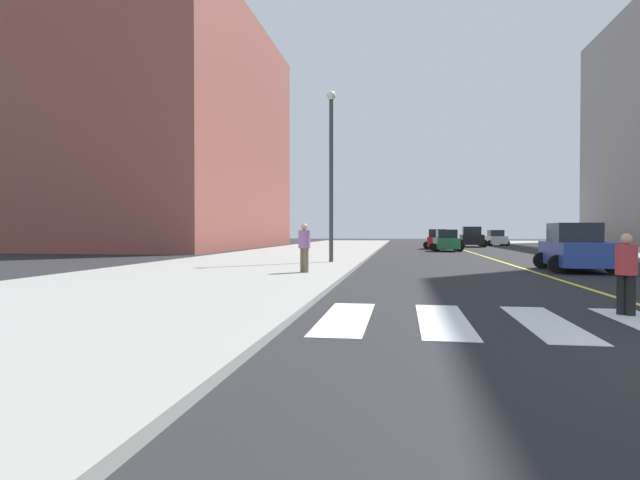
# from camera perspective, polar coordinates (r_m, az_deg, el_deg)

# --- Properties ---
(sidewalk_kerb_west) EXTENTS (10.00, 120.00, 0.15)m
(sidewalk_kerb_west) POSITION_cam_1_polar(r_m,az_deg,el_deg) (27.22, -6.23, -2.37)
(sidewalk_kerb_west) COLOR gray
(sidewalk_kerb_west) RESTS_ON ground
(lane_divider_paint) EXTENTS (0.16, 80.00, 0.01)m
(lane_divider_paint) POSITION_cam_1_polar(r_m,az_deg,el_deg) (46.59, 15.05, -1.10)
(lane_divider_paint) COLOR yellow
(lane_divider_paint) RESTS_ON ground
(low_rise_brick_west) EXTENTS (16.00, 32.00, 22.44)m
(low_rise_brick_west) POSITION_cam_1_polar(r_m,az_deg,el_deg) (57.05, -14.60, 10.58)
(low_rise_brick_west) COLOR brown
(low_rise_brick_west) RESTS_ON ground
(car_black_nearest) EXTENTS (3.05, 4.76, 2.09)m
(car_black_nearest) POSITION_cam_1_polar(r_m,az_deg,el_deg) (58.30, 15.56, 0.26)
(car_black_nearest) COLOR black
(car_black_nearest) RESTS_ON ground
(car_blue_second) EXTENTS (2.86, 4.49, 1.98)m
(car_blue_second) POSITION_cam_1_polar(r_m,az_deg,el_deg) (24.76, 25.12, -0.81)
(car_blue_second) COLOR #2D479E
(car_blue_second) RESTS_ON ground
(car_green_third) EXTENTS (2.55, 4.00, 1.76)m
(car_green_third) POSITION_cam_1_polar(r_m,az_deg,el_deg) (45.28, 13.06, -0.12)
(car_green_third) COLOR #236B42
(car_green_third) RESTS_ON ground
(car_gray_fourth) EXTENTS (2.64, 4.22, 1.88)m
(car_gray_fourth) POSITION_cam_1_polar(r_m,az_deg,el_deg) (35.71, 25.59, -0.38)
(car_gray_fourth) COLOR slate
(car_gray_fourth) RESTS_ON ground
(car_red_fifth) EXTENTS (2.59, 4.08, 1.80)m
(car_red_fifth) POSITION_cam_1_polar(r_m,az_deg,el_deg) (50.91, 12.16, 0.03)
(car_red_fifth) COLOR red
(car_red_fifth) RESTS_ON ground
(car_white_sixth) EXTENTS (2.55, 3.99, 1.75)m
(car_white_sixth) POSITION_cam_1_polar(r_m,az_deg,el_deg) (64.33, 17.92, 0.17)
(car_white_sixth) COLOR silver
(car_white_sixth) RESTS_ON ground
(pedestrian_crossing) EXTENTS (0.40, 0.40, 1.61)m
(pedestrian_crossing) POSITION_cam_1_polar(r_m,az_deg,el_deg) (12.21, 29.38, -2.78)
(pedestrian_crossing) COLOR black
(pedestrian_crossing) RESTS_ON ground
(pedestrian_walking_west) EXTENTS (0.44, 0.44, 1.77)m
(pedestrian_walking_west) POSITION_cam_1_polar(r_m,az_deg,el_deg) (19.77, -1.64, -0.58)
(pedestrian_walking_west) COLOR brown
(pedestrian_walking_west) RESTS_ON sidewalk_kerb_west
(street_lamp) EXTENTS (0.44, 0.44, 8.28)m
(street_lamp) POSITION_cam_1_polar(r_m,az_deg,el_deg) (26.68, 1.18, 8.11)
(street_lamp) COLOR #38383D
(street_lamp) RESTS_ON sidewalk_kerb_west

